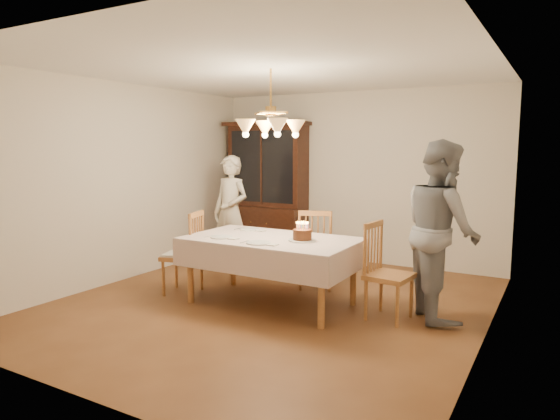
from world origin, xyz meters
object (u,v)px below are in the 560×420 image
Objects in this scene: chair_far_side at (316,253)px; birthday_cake at (302,236)px; dining_table at (271,244)px; china_hutch at (267,191)px; elderly_woman at (231,212)px.

chair_far_side is 0.93m from birthday_cake.
birthday_cake is at bearing 2.76° from dining_table.
china_hutch reaches higher than birthday_cake.
elderly_woman is (0.05, -1.10, -0.22)m from china_hutch.
dining_table is 1.15× the size of elderly_woman.
china_hutch is (-1.42, 2.25, 0.36)m from dining_table.
dining_table is at bearing -57.80° from china_hutch.
elderly_woman is (-1.53, 0.31, 0.38)m from chair_far_side.
dining_table is 1.80m from elderly_woman.
dining_table is 2.69m from china_hutch.
elderly_woman reaches higher than chair_far_side.
china_hutch is 2.88m from birthday_cake.
china_hutch is at bearing 138.15° from chair_far_side.
dining_table is 0.88× the size of china_hutch.
chair_far_side reaches higher than dining_table.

